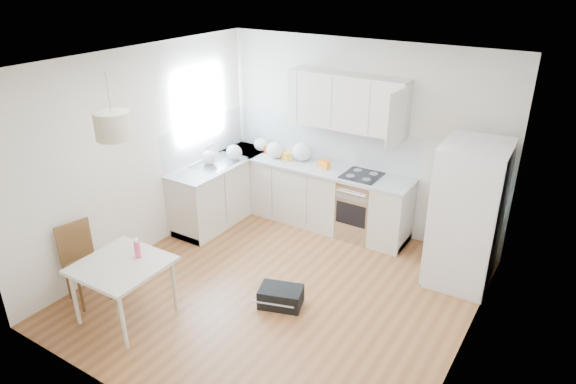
% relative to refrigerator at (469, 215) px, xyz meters
% --- Properties ---
extents(floor, '(4.20, 4.20, 0.00)m').
position_rel_refrigerator_xyz_m(floor, '(-1.74, -1.46, -0.88)').
color(floor, brown).
rests_on(floor, ground).
extents(ceiling, '(4.20, 4.20, 0.00)m').
position_rel_refrigerator_xyz_m(ceiling, '(-1.74, -1.46, 1.82)').
color(ceiling, white).
rests_on(ceiling, wall_back).
extents(wall_back, '(4.20, 0.00, 4.20)m').
position_rel_refrigerator_xyz_m(wall_back, '(-1.74, 0.64, 0.47)').
color(wall_back, silver).
rests_on(wall_back, floor).
extents(wall_left, '(0.00, 4.20, 4.20)m').
position_rel_refrigerator_xyz_m(wall_left, '(-3.84, -1.46, 0.47)').
color(wall_left, silver).
rests_on(wall_left, floor).
extents(wall_right, '(0.00, 4.20, 4.20)m').
position_rel_refrigerator_xyz_m(wall_right, '(0.36, -1.46, 0.47)').
color(wall_right, silver).
rests_on(wall_right, floor).
extents(window_glassblock, '(0.02, 1.00, 1.00)m').
position_rel_refrigerator_xyz_m(window_glassblock, '(-3.83, -0.31, 0.87)').
color(window_glassblock, '#BFE0F9').
rests_on(window_glassblock, wall_left).
extents(cabinets_back, '(3.00, 0.60, 0.88)m').
position_rel_refrigerator_xyz_m(cabinets_back, '(-2.34, 0.34, -0.44)').
color(cabinets_back, beige).
rests_on(cabinets_back, floor).
extents(cabinets_left, '(0.60, 1.80, 0.88)m').
position_rel_refrigerator_xyz_m(cabinets_left, '(-3.54, -0.26, -0.44)').
color(cabinets_left, beige).
rests_on(cabinets_left, floor).
extents(counter_back, '(3.02, 0.64, 0.04)m').
position_rel_refrigerator_xyz_m(counter_back, '(-2.34, 0.34, 0.02)').
color(counter_back, silver).
rests_on(counter_back, cabinets_back).
extents(counter_left, '(0.64, 1.82, 0.04)m').
position_rel_refrigerator_xyz_m(counter_left, '(-3.54, -0.26, 0.02)').
color(counter_left, silver).
rests_on(counter_left, cabinets_left).
extents(backsplash_back, '(3.00, 0.01, 0.58)m').
position_rel_refrigerator_xyz_m(backsplash_back, '(-2.34, 0.64, 0.33)').
color(backsplash_back, white).
rests_on(backsplash_back, wall_back).
extents(backsplash_left, '(0.01, 1.80, 0.58)m').
position_rel_refrigerator_xyz_m(backsplash_left, '(-3.83, -0.26, 0.33)').
color(backsplash_left, white).
rests_on(backsplash_left, wall_left).
extents(upper_cabinets, '(1.70, 0.32, 0.75)m').
position_rel_refrigerator_xyz_m(upper_cabinets, '(-1.89, 0.48, 0.99)').
color(upper_cabinets, beige).
rests_on(upper_cabinets, wall_back).
extents(range_oven, '(0.50, 0.61, 0.88)m').
position_rel_refrigerator_xyz_m(range_oven, '(-1.54, 0.34, -0.44)').
color(range_oven, silver).
rests_on(range_oven, floor).
extents(sink, '(0.50, 0.80, 0.16)m').
position_rel_refrigerator_xyz_m(sink, '(-3.54, -0.31, 0.03)').
color(sink, silver).
rests_on(sink, counter_left).
extents(refrigerator, '(0.89, 0.92, 1.76)m').
position_rel_refrigerator_xyz_m(refrigerator, '(0.00, 0.00, 0.00)').
color(refrigerator, white).
rests_on(refrigerator, floor).
extents(dining_table, '(0.89, 0.89, 0.69)m').
position_rel_refrigerator_xyz_m(dining_table, '(-2.90, -2.74, -0.26)').
color(dining_table, beige).
rests_on(dining_table, floor).
extents(dining_chair, '(0.47, 0.47, 0.93)m').
position_rel_refrigerator_xyz_m(dining_chair, '(-3.53, -2.74, -0.41)').
color(dining_chair, '#4D2F17').
rests_on(dining_chair, floor).
extents(drink_bottle, '(0.08, 0.08, 0.23)m').
position_rel_refrigerator_xyz_m(drink_bottle, '(-2.84, -2.54, -0.08)').
color(drink_bottle, '#EE4282').
rests_on(drink_bottle, dining_table).
extents(gym_bag, '(0.56, 0.45, 0.22)m').
position_rel_refrigerator_xyz_m(gym_bag, '(-1.58, -1.66, -0.77)').
color(gym_bag, black).
rests_on(gym_bag, floor).
extents(pendant_lamp, '(0.39, 0.39, 0.27)m').
position_rel_refrigerator_xyz_m(pendant_lamp, '(-2.87, -2.61, 1.30)').
color(pendant_lamp, '#C1B794').
rests_on(pendant_lamp, ceiling).
extents(grocery_bag_a, '(0.22, 0.19, 0.20)m').
position_rel_refrigerator_xyz_m(grocery_bag_a, '(-3.30, 0.44, 0.14)').
color(grocery_bag_a, white).
rests_on(grocery_bag_a, counter_back).
extents(grocery_bag_b, '(0.28, 0.23, 0.25)m').
position_rel_refrigerator_xyz_m(grocery_bag_b, '(-2.93, 0.28, 0.16)').
color(grocery_bag_b, white).
rests_on(grocery_bag_b, counter_back).
extents(grocery_bag_c, '(0.30, 0.25, 0.27)m').
position_rel_refrigerator_xyz_m(grocery_bag_c, '(-2.54, 0.41, 0.17)').
color(grocery_bag_c, white).
rests_on(grocery_bag_c, counter_back).
extents(grocery_bag_d, '(0.25, 0.21, 0.22)m').
position_rel_refrigerator_xyz_m(grocery_bag_d, '(-3.42, -0.08, 0.15)').
color(grocery_bag_d, white).
rests_on(grocery_bag_d, counter_back).
extents(grocery_bag_e, '(0.23, 0.20, 0.21)m').
position_rel_refrigerator_xyz_m(grocery_bag_e, '(-3.60, -0.44, 0.14)').
color(grocery_bag_e, white).
rests_on(grocery_bag_e, counter_left).
extents(snack_orange, '(0.16, 0.11, 0.10)m').
position_rel_refrigerator_xyz_m(snack_orange, '(-2.12, 0.33, 0.09)').
color(snack_orange, orange).
rests_on(snack_orange, counter_back).
extents(snack_yellow, '(0.20, 0.18, 0.12)m').
position_rel_refrigerator_xyz_m(snack_yellow, '(-2.76, 0.32, 0.10)').
color(snack_yellow, gold).
rests_on(snack_yellow, counter_back).
extents(snack_red, '(0.18, 0.16, 0.10)m').
position_rel_refrigerator_xyz_m(snack_red, '(-3.15, 0.44, 0.09)').
color(snack_red, '#C04018').
rests_on(snack_red, counter_back).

